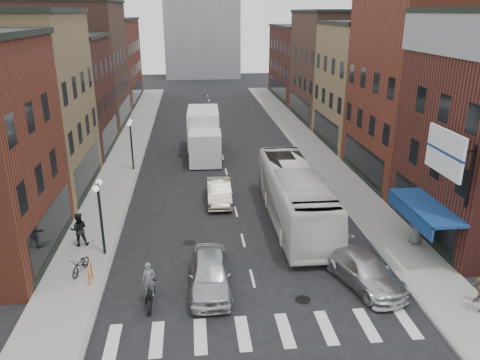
# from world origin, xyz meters

# --- Properties ---
(ground) EXTENTS (160.00, 160.00, 0.00)m
(ground) POSITION_xyz_m (0.00, 0.00, 0.00)
(ground) COLOR black
(ground) RESTS_ON ground
(sidewalk_left) EXTENTS (3.00, 74.00, 0.15)m
(sidewalk_left) POSITION_xyz_m (-8.50, 22.00, 0.07)
(sidewalk_left) COLOR gray
(sidewalk_left) RESTS_ON ground
(sidewalk_right) EXTENTS (3.00, 74.00, 0.15)m
(sidewalk_right) POSITION_xyz_m (8.50, 22.00, 0.07)
(sidewalk_right) COLOR gray
(sidewalk_right) RESTS_ON ground
(curb_left) EXTENTS (0.20, 74.00, 0.16)m
(curb_left) POSITION_xyz_m (-7.00, 22.00, 0.00)
(curb_left) COLOR gray
(curb_left) RESTS_ON ground
(curb_right) EXTENTS (0.20, 74.00, 0.16)m
(curb_right) POSITION_xyz_m (7.00, 22.00, 0.00)
(curb_right) COLOR gray
(curb_right) RESTS_ON ground
(crosswalk_stripes) EXTENTS (12.00, 2.20, 0.01)m
(crosswalk_stripes) POSITION_xyz_m (0.00, -3.00, 0.00)
(crosswalk_stripes) COLOR silver
(crosswalk_stripes) RESTS_ON ground
(bldg_left_mid_a) EXTENTS (10.30, 10.20, 12.30)m
(bldg_left_mid_a) POSITION_xyz_m (-14.99, 14.00, 6.15)
(bldg_left_mid_a) COLOR #A28959
(bldg_left_mid_a) RESTS_ON ground
(bldg_left_mid_b) EXTENTS (10.30, 10.20, 10.30)m
(bldg_left_mid_b) POSITION_xyz_m (-14.99, 24.00, 5.15)
(bldg_left_mid_b) COLOR #4B201A
(bldg_left_mid_b) RESTS_ON ground
(bldg_left_far_a) EXTENTS (10.30, 12.20, 13.30)m
(bldg_left_far_a) POSITION_xyz_m (-14.99, 35.00, 6.65)
(bldg_left_far_a) COLOR #523429
(bldg_left_far_a) RESTS_ON ground
(bldg_left_far_b) EXTENTS (10.30, 16.20, 11.30)m
(bldg_left_far_b) POSITION_xyz_m (-14.99, 49.00, 5.65)
(bldg_left_far_b) COLOR brown
(bldg_left_far_b) RESTS_ON ground
(bldg_right_mid_a) EXTENTS (10.30, 10.20, 14.30)m
(bldg_right_mid_a) POSITION_xyz_m (15.00, 14.00, 7.15)
(bldg_right_mid_a) COLOR brown
(bldg_right_mid_a) RESTS_ON ground
(bldg_right_mid_b) EXTENTS (10.30, 10.20, 11.30)m
(bldg_right_mid_b) POSITION_xyz_m (14.99, 24.00, 5.65)
(bldg_right_mid_b) COLOR #A28959
(bldg_right_mid_b) RESTS_ON ground
(bldg_right_far_a) EXTENTS (10.30, 12.20, 12.30)m
(bldg_right_far_a) POSITION_xyz_m (14.99, 35.00, 6.15)
(bldg_right_far_a) COLOR #523429
(bldg_right_far_a) RESTS_ON ground
(bldg_right_far_b) EXTENTS (10.30, 16.20, 10.30)m
(bldg_right_far_b) POSITION_xyz_m (14.99, 49.00, 5.15)
(bldg_right_far_b) COLOR #4B201A
(bldg_right_far_b) RESTS_ON ground
(awning_blue) EXTENTS (1.80, 5.00, 0.78)m
(awning_blue) POSITION_xyz_m (8.93, 2.50, 2.63)
(awning_blue) COLOR navy
(awning_blue) RESTS_ON ground
(billboard_sign) EXTENTS (1.52, 3.00, 3.70)m
(billboard_sign) POSITION_xyz_m (8.59, 0.50, 6.13)
(billboard_sign) COLOR black
(billboard_sign) RESTS_ON ground
(streetlamp_near) EXTENTS (0.32, 1.22, 4.11)m
(streetlamp_near) POSITION_xyz_m (-7.40, 4.00, 2.91)
(streetlamp_near) COLOR black
(streetlamp_near) RESTS_ON ground
(streetlamp_far) EXTENTS (0.32, 1.22, 4.11)m
(streetlamp_far) POSITION_xyz_m (-7.40, 18.00, 2.91)
(streetlamp_far) COLOR black
(streetlamp_far) RESTS_ON ground
(bike_rack) EXTENTS (0.08, 0.68, 0.80)m
(bike_rack) POSITION_xyz_m (-7.60, 1.30, 0.55)
(bike_rack) COLOR #D8590C
(bike_rack) RESTS_ON sidewalk_left
(box_truck) EXTENTS (2.91, 8.93, 3.86)m
(box_truck) POSITION_xyz_m (-1.58, 21.79, 1.90)
(box_truck) COLOR white
(box_truck) RESTS_ON ground
(motorcycle_rider) EXTENTS (0.60, 2.04, 2.07)m
(motorcycle_rider) POSITION_xyz_m (-4.69, -0.66, 0.97)
(motorcycle_rider) COLOR black
(motorcycle_rider) RESTS_ON ground
(transit_bus) EXTENTS (2.94, 12.04, 3.35)m
(transit_bus) POSITION_xyz_m (3.37, 7.23, 1.67)
(transit_bus) COLOR silver
(transit_bus) RESTS_ON ground
(sedan_left_near) EXTENTS (2.08, 4.82, 1.62)m
(sedan_left_near) POSITION_xyz_m (-2.04, 0.34, 0.81)
(sedan_left_near) COLOR #BBBCC0
(sedan_left_near) RESTS_ON ground
(sedan_left_far) EXTENTS (1.64, 4.46, 1.46)m
(sedan_left_far) POSITION_xyz_m (-0.97, 10.75, 0.73)
(sedan_left_far) COLOR beige
(sedan_left_far) RESTS_ON ground
(curb_car) EXTENTS (3.27, 5.28, 1.43)m
(curb_car) POSITION_xyz_m (5.12, 0.00, 0.71)
(curb_car) COLOR #BBBCC0
(curb_car) RESTS_ON ground
(parked_bicycle) EXTENTS (0.96, 1.71, 0.85)m
(parked_bicycle) POSITION_xyz_m (-8.21, 2.18, 0.58)
(parked_bicycle) COLOR black
(parked_bicycle) RESTS_ON sidewalk_left
(ped_left_solo) EXTENTS (0.99, 0.67, 1.87)m
(ped_left_solo) POSITION_xyz_m (-8.85, 5.10, 1.09)
(ped_left_solo) COLOR black
(ped_left_solo) RESTS_ON sidewalk_left
(ped_right_c) EXTENTS (1.06, 0.79, 1.97)m
(ped_right_c) POSITION_xyz_m (9.27, 3.40, 1.13)
(ped_right_c) COLOR #5A5C61
(ped_right_c) RESTS_ON sidewalk_right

